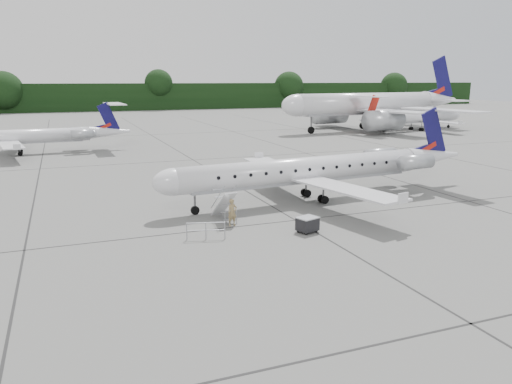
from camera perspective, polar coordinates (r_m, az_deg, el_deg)
name	(u,v)px	position (r m, az deg, el deg)	size (l,w,h in m)	color
ground	(391,223)	(33.32, 15.12, -3.49)	(320.00, 320.00, 0.00)	slate
treeline	(128,97)	(156.89, -14.47, 10.48)	(260.00, 4.00, 8.00)	black
main_regional_jet	(305,158)	(37.62, 5.61, 3.94)	(26.10, 18.79, 6.69)	silver
airstair	(224,205)	(32.69, -3.71, -1.48)	(0.85, 2.48, 2.10)	silver
passenger	(232,212)	(31.50, -2.72, -2.35)	(0.63, 0.42, 1.74)	olive
safety_railing	(206,231)	(29.05, -5.75, -4.47)	(2.20, 0.08, 1.00)	#95979D
baggage_cart	(307,224)	(30.39, 5.90, -3.68)	(1.16, 0.94, 1.01)	black
bg_narrowbody	(366,93)	(93.46, 12.50, 10.99)	(37.41, 26.94, 13.43)	silver
bg_regional_left	(10,130)	(68.16, -26.26, 6.39)	(23.45, 16.88, 6.15)	silver
bg_regional_right	(421,112)	(96.60, 18.31, 8.64)	(24.72, 17.80, 6.48)	silver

